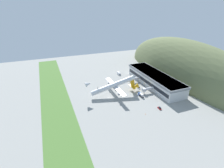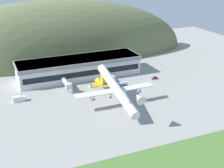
{
  "view_description": "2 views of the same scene",
  "coord_description": "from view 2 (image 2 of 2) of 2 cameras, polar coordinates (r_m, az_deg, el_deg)",
  "views": [
    {
      "loc": [
        128.18,
        -48.5,
        76.31
      ],
      "look_at": [
        -4.23,
        3.97,
        10.95
      ],
      "focal_mm": 28.0,
      "sensor_mm": 36.0,
      "label": 1
    },
    {
      "loc": [
        -61.5,
        -122.5,
        68.64
      ],
      "look_at": [
        -4.89,
        10.59,
        10.11
      ],
      "focal_mm": 50.0,
      "sensor_mm": 36.0,
      "label": 2
    }
  ],
  "objects": [
    {
      "name": "ground_plane",
      "position": [
        153.3,
        3.24,
        -4.61
      ],
      "size": [
        302.75,
        302.75,
        0.0
      ],
      "primitive_type": "plane",
      "color": "gray"
    },
    {
      "name": "jetway_0",
      "position": [
        175.09,
        -8.31,
        0.12
      ],
      "size": [
        3.38,
        13.24,
        5.43
      ],
      "color": "silver",
      "rests_on": "ground_plane"
    },
    {
      "name": "hill_backdrop",
      "position": [
        233.07,
        -10.35,
        4.54
      ],
      "size": [
        210.37,
        52.41,
        84.96
      ],
      "primitive_type": "ellipsoid",
      "color": "#667047",
      "rests_on": "ground_plane"
    },
    {
      "name": "service_car_0",
      "position": [
        178.71,
        -3.56,
        -0.36
      ],
      "size": [
        4.49,
        1.9,
        1.65
      ],
      "color": "silver",
      "rests_on": "ground_plane"
    },
    {
      "name": "traffic_cone_0",
      "position": [
        156.16,
        -5.17,
        -4.02
      ],
      "size": [
        0.52,
        0.52,
        0.58
      ],
      "color": "orange",
      "rests_on": "ground_plane"
    },
    {
      "name": "fuel_truck",
      "position": [
        178.4,
        1.78,
        -0.1
      ],
      "size": [
        6.92,
        2.32,
        3.09
      ],
      "color": "#264C99",
      "rests_on": "ground_plane"
    },
    {
      "name": "cargo_airplane",
      "position": [
        152.79,
        0.74,
        -0.98
      ],
      "size": [
        41.13,
        52.1,
        15.79
      ],
      "color": "silver"
    },
    {
      "name": "box_truck",
      "position": [
        167.45,
        -16.68,
        -2.64
      ],
      "size": [
        6.4,
        2.44,
        2.86
      ],
      "color": "silver",
      "rests_on": "ground_plane"
    },
    {
      "name": "terminal_building",
      "position": [
        193.22,
        -6.04,
        3.21
      ],
      "size": [
        75.61,
        21.35,
        11.85
      ],
      "color": "silver",
      "rests_on": "ground_plane"
    },
    {
      "name": "service_car_1",
      "position": [
        191.8,
        7.83,
        1.05
      ],
      "size": [
        4.05,
        1.94,
        1.53
      ],
      "color": "#B21E1E",
      "rests_on": "ground_plane"
    },
    {
      "name": "grass_strip_foreground",
      "position": [
        119.93,
        13.16,
        -13.53
      ],
      "size": [
        272.48,
        24.18,
        0.08
      ],
      "primitive_type": "cube",
      "color": "#4C7533",
      "rests_on": "ground_plane"
    },
    {
      "name": "traffic_cone_1",
      "position": [
        181.82,
        10.79,
        -0.46
      ],
      "size": [
        0.52,
        0.52,
        0.58
      ],
      "color": "orange",
      "rests_on": "ground_plane"
    },
    {
      "name": "jetway_1",
      "position": [
        183.52,
        -0.45,
        1.4
      ],
      "size": [
        3.38,
        11.77,
        5.43
      ],
      "color": "silver",
      "rests_on": "ground_plane"
    }
  ]
}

